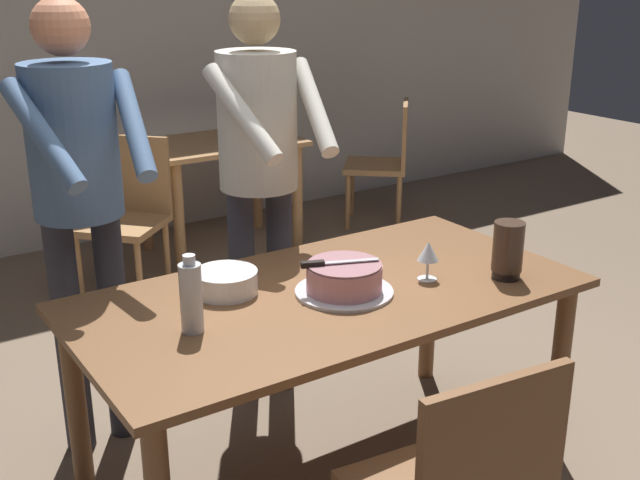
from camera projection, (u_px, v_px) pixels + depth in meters
The scene contains 14 objects.
ground_plane at pixel (328, 473), 2.97m from camera, with size 14.00×14.00×0.00m, color #7A6651.
back_wall at pixel (52, 42), 5.00m from camera, with size 10.00×0.12×2.70m, color beige.
main_dining_table at pixel (329, 317), 2.75m from camera, with size 1.76×0.90×0.75m.
cake_on_platter at pixel (344, 279), 2.68m from camera, with size 0.34×0.34×0.11m.
cake_knife at pixel (324, 263), 2.64m from camera, with size 0.26×0.12×0.02m.
plate_stack at pixel (226, 282), 2.69m from camera, with size 0.22×0.22×0.08m.
wine_glass_near at pixel (428, 253), 2.78m from camera, with size 0.08×0.08×0.14m.
water_bottle at pixel (191, 297), 2.38m from camera, with size 0.07×0.07×0.25m.
hurricane_lamp at pixel (508, 250), 2.79m from camera, with size 0.11×0.11×0.21m.
person_cutting_cake at pixel (259, 158), 3.18m from camera, with size 0.47×0.56×1.72m.
person_standing_beside at pixel (78, 183), 2.82m from camera, with size 0.47×0.56×1.72m.
background_table at pixel (220, 165), 5.13m from camera, with size 1.00×0.70×0.74m.
background_chair_1 at pixel (126, 211), 4.47m from camera, with size 0.62×0.62×0.90m.
background_chair_2 at pixel (386, 158), 5.69m from camera, with size 0.62×0.62×0.90m.
Camera 1 is at (-1.41, -2.07, 1.82)m, focal length 44.08 mm.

